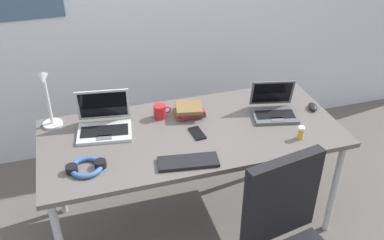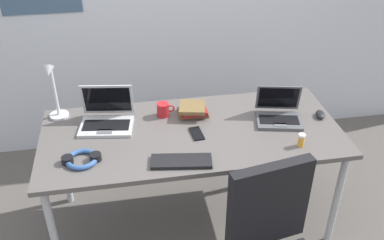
{
  "view_description": "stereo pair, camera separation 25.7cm",
  "coord_description": "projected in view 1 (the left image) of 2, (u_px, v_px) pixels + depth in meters",
  "views": [
    {
      "loc": [
        -0.62,
        -2.07,
        2.21
      ],
      "look_at": [
        0.0,
        0.0,
        0.82
      ],
      "focal_mm": 40.66,
      "sensor_mm": 36.0,
      "label": 1
    },
    {
      "loc": [
        -0.37,
        -2.13,
        2.21
      ],
      "look_at": [
        0.0,
        0.0,
        0.82
      ],
      "focal_mm": 40.66,
      "sensor_mm": 36.0,
      "label": 2
    }
  ],
  "objects": [
    {
      "name": "cell_phone",
      "position": [
        197.0,
        133.0,
        2.59
      ],
      "size": [
        0.08,
        0.14,
        0.01
      ],
      "primitive_type": "cube",
      "rotation": [
        0.0,
        0.0,
        0.1
      ],
      "color": "black",
      "rests_on": "desk"
    },
    {
      "name": "laptop_by_keyboard",
      "position": [
        274.0,
        108.0,
        2.76
      ],
      "size": [
        0.32,
        0.29,
        0.2
      ],
      "color": "#515459",
      "rests_on": "desk"
    },
    {
      "name": "laptop_near_lamp",
      "position": [
        104.0,
        124.0,
        2.6
      ],
      "size": [
        0.35,
        0.31,
        0.23
      ],
      "color": "#B7BABC",
      "rests_on": "desk"
    },
    {
      "name": "pill_bottle",
      "position": [
        301.0,
        133.0,
        2.53
      ],
      "size": [
        0.04,
        0.04,
        0.08
      ],
      "color": "gold",
      "rests_on": "desk"
    },
    {
      "name": "desk",
      "position": [
        192.0,
        139.0,
        2.64
      ],
      "size": [
        1.8,
        0.8,
        0.74
      ],
      "color": "#595451",
      "rests_on": "ground_plane"
    },
    {
      "name": "computer_mouse",
      "position": [
        313.0,
        107.0,
        2.82
      ],
      "size": [
        0.08,
        0.11,
        0.03
      ],
      "primitive_type": "ellipsoid",
      "rotation": [
        0.0,
        0.0,
        -0.28
      ],
      "color": "black",
      "rests_on": "desk"
    },
    {
      "name": "external_keyboard",
      "position": [
        188.0,
        162.0,
        2.35
      ],
      "size": [
        0.34,
        0.17,
        0.02
      ],
      "primitive_type": "cube",
      "rotation": [
        0.0,
        0.0,
        -0.14
      ],
      "color": "black",
      "rests_on": "desk"
    },
    {
      "name": "headphones",
      "position": [
        86.0,
        167.0,
        2.3
      ],
      "size": [
        0.21,
        0.18,
        0.04
      ],
      "color": "#335999",
      "rests_on": "desk"
    },
    {
      "name": "coffee_mug",
      "position": [
        160.0,
        112.0,
        2.72
      ],
      "size": [
        0.11,
        0.08,
        0.09
      ],
      "color": "#B21E23",
      "rests_on": "desk"
    },
    {
      "name": "ground_plane",
      "position": [
        192.0,
        219.0,
        3.01
      ],
      "size": [
        12.0,
        12.0,
        0.0
      ],
      "primitive_type": "plane",
      "color": "#56514C"
    },
    {
      "name": "book_stack",
      "position": [
        189.0,
        110.0,
        2.75
      ],
      "size": [
        0.2,
        0.19,
        0.07
      ],
      "color": "brown",
      "rests_on": "desk"
    },
    {
      "name": "desk_lamp",
      "position": [
        47.0,
        100.0,
        2.54
      ],
      "size": [
        0.12,
        0.18,
        0.4
      ],
      "color": "silver",
      "rests_on": "desk"
    }
  ]
}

